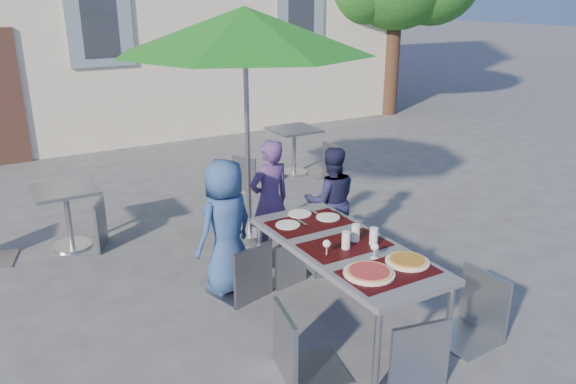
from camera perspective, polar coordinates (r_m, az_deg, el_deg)
ground at (r=4.42m, az=8.01°, el=-18.30°), size 90.00×90.00×0.00m
dining_table at (r=4.67m, az=5.78°, el=-6.00°), size 0.80×1.85×0.76m
pizza_near_left at (r=4.20m, az=8.23°, el=-8.08°), size 0.38×0.38×0.03m
pizza_near_right at (r=4.42m, az=12.04°, el=-6.84°), size 0.34×0.34×0.03m
glassware at (r=4.58m, az=7.02°, el=-4.71°), size 0.51×0.40×0.15m
place_settings at (r=5.13m, az=1.81°, el=-2.69°), size 0.67×0.43×0.01m
child_0 at (r=5.27m, az=-6.32°, el=-3.51°), size 0.73×0.59×1.30m
child_1 at (r=5.85m, az=-1.87°, el=-0.90°), size 0.51×0.36×1.31m
child_2 at (r=6.04m, az=4.37°, el=-0.91°), size 0.66×0.53×1.19m
chair_0 at (r=5.12m, az=-4.43°, el=-4.62°), size 0.56×0.57×1.03m
chair_1 at (r=5.41m, az=-0.32°, el=-4.50°), size 0.44×0.44×0.86m
chair_2 at (r=5.62m, az=4.51°, el=-2.42°), size 0.50×0.51×1.03m
chair_3 at (r=4.08m, az=1.18°, el=-11.02°), size 0.56×0.55×1.06m
chair_4 at (r=4.79m, az=18.96°, el=-7.38°), size 0.50×0.49×1.05m
chair_5 at (r=3.96m, az=14.47°, el=-12.84°), size 0.55×0.56×1.05m
patio_umbrella at (r=6.03m, az=-4.42°, el=15.94°), size 2.74×2.74×2.58m
cafe_table_0 at (r=6.62m, az=-21.54°, el=-1.55°), size 0.66×0.66×0.71m
bg_chair_r_0 at (r=6.50m, az=-19.73°, el=-0.44°), size 0.60×0.60×1.03m
cafe_table_1 at (r=8.77m, az=0.62°, el=4.98°), size 0.68×0.68×0.73m
bg_chair_l_1 at (r=8.07m, az=-4.08°, el=4.18°), size 0.57×0.57×0.97m
bg_chair_r_1 at (r=8.78m, az=3.83°, el=5.17°), size 0.41×0.40×0.91m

